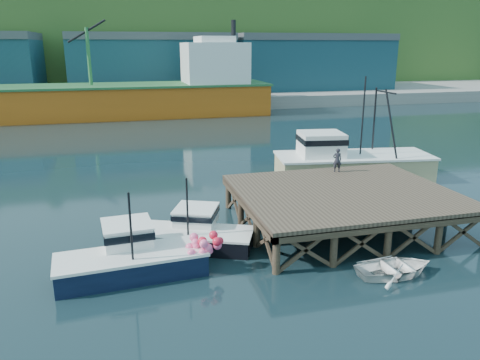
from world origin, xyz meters
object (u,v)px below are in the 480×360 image
object	(u,v)px
boat_black	(193,232)
trawler	(350,160)
dockworker	(337,160)
boat_navy	(131,256)
dinghy	(395,267)

from	to	relation	value
boat_black	trawler	world-z (taller)	trawler
trawler	dockworker	xyz separation A→B (m)	(-3.48, -4.64, 1.28)
boat_navy	dinghy	world-z (taller)	boat_navy
boat_navy	dockworker	size ratio (longest dim) A/B	4.37
trawler	dockworker	bearing A→B (deg)	-118.47
dockworker	boat_navy	bearing A→B (deg)	42.20
dinghy	dockworker	bearing A→B (deg)	-11.47
boat_black	dockworker	size ratio (longest dim) A/B	4.28
boat_black	trawler	xyz separation A→B (m)	(13.74, 9.10, 0.91)
dockworker	dinghy	bearing A→B (deg)	94.72
boat_navy	dinghy	bearing A→B (deg)	-20.38
boat_navy	dinghy	size ratio (longest dim) A/B	1.86
dinghy	boat_black	bearing A→B (deg)	55.11
trawler	dinghy	xyz separation A→B (m)	(-5.39, -14.75, -1.25)
dinghy	dockworker	world-z (taller)	dockworker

